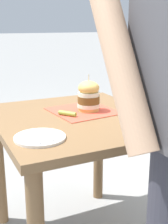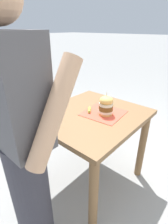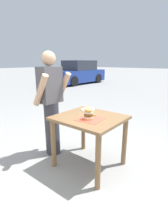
% 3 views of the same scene
% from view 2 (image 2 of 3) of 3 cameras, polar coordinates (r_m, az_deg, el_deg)
% --- Properties ---
extents(ground_plane, '(80.00, 80.00, 0.00)m').
position_cam_2_polar(ground_plane, '(2.02, 2.01, -20.69)').
color(ground_plane, gray).
extents(patio_table, '(0.82, 0.92, 0.78)m').
position_cam_2_polar(patio_table, '(1.62, 2.36, -5.10)').
color(patio_table, brown).
rests_on(patio_table, ground).
extents(serving_paper, '(0.36, 0.36, 0.00)m').
position_cam_2_polar(serving_paper, '(1.56, 6.42, -0.29)').
color(serving_paper, '#D64C38').
rests_on(serving_paper, patio_table).
extents(sandwich, '(0.13, 0.13, 0.20)m').
position_cam_2_polar(sandwich, '(1.50, 7.19, 2.14)').
color(sandwich, '#E5B25B').
rests_on(sandwich, serving_paper).
extents(pickle_spear, '(0.08, 0.09, 0.02)m').
position_cam_2_polar(pickle_spear, '(1.58, 1.78, 0.72)').
color(pickle_spear, '#8EA83D').
rests_on(pickle_spear, serving_paper).
extents(side_plate_with_forks, '(0.22, 0.22, 0.02)m').
position_cam_2_polar(side_plate_with_forks, '(1.57, -10.79, -0.18)').
color(side_plate_with_forks, white).
rests_on(side_plate_with_forks, patio_table).
extents(diner_across_table, '(0.55, 0.35, 1.69)m').
position_cam_2_polar(diner_across_table, '(1.04, -19.39, -9.83)').
color(diner_across_table, '#33333D').
rests_on(diner_across_table, ground).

